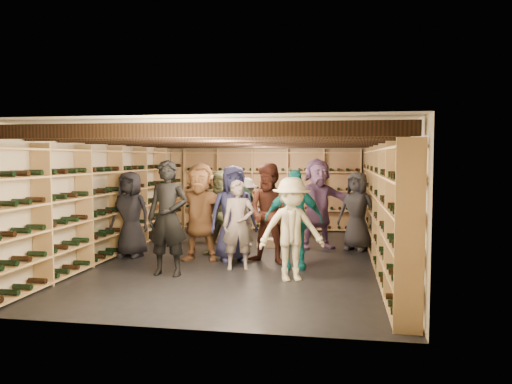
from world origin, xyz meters
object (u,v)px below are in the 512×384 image
object	(u,v)px
person_6	(233,214)
person_8	(271,214)
person_12	(357,211)
crate_stack_right	(296,227)
crate_loose	(269,243)
person_3	(292,229)
person_11	(317,203)
person_0	(131,214)
person_7	(238,225)
person_10	(233,209)
person_9	(245,212)
person_5	(200,212)
crate_stack_left	(220,223)
person_1	(168,218)
person_4	(294,219)
person_2	(222,214)

from	to	relation	value
person_6	person_8	xyz separation A→B (m)	(0.70, -0.07, 0.02)
person_8	person_12	distance (m)	2.28
crate_stack_right	crate_loose	bearing A→B (deg)	-109.73
crate_stack_right	person_3	world-z (taller)	person_3
person_11	person_0	bearing A→B (deg)	-178.76
person_0	person_7	size ratio (longest dim) A/B	1.08
person_6	person_12	bearing A→B (deg)	10.50
person_12	person_10	bearing A→B (deg)	-142.59
crate_loose	person_12	distance (m)	1.99
person_7	person_9	distance (m)	2.24
crate_stack_right	person_8	size ratio (longest dim) A/B	0.31
person_0	person_8	xyz separation A→B (m)	(2.77, -0.16, 0.08)
person_5	person_12	xyz separation A→B (m)	(2.93, 1.56, -0.10)
person_8	person_9	size ratio (longest dim) A/B	1.23
crate_stack_left	person_0	xyz separation A→B (m)	(-1.31, -1.95, 0.41)
person_1	person_11	xyz separation A→B (m)	(2.30, 2.85, 0.01)
person_4	person_8	distance (m)	0.55
crate_stack_left	person_11	size ratio (longest dim) A/B	0.44
person_3	person_10	bearing A→B (deg)	101.30
person_1	person_10	distance (m)	2.32
crate_loose	person_9	bearing A→B (deg)	-179.48
person_7	person_8	size ratio (longest dim) A/B	0.84
person_6	person_9	size ratio (longest dim) A/B	1.20
person_9	person_2	bearing A→B (deg)	-125.81
person_5	person_11	world-z (taller)	person_11
person_1	person_6	distance (m)	1.50
person_4	person_12	size ratio (longest dim) A/B	1.05
crate_loose	person_11	distance (m)	1.35
crate_loose	person_10	bearing A→B (deg)	-137.26
crate_stack_left	person_6	distance (m)	2.22
person_2	person_3	world-z (taller)	person_2
crate_stack_right	person_5	distance (m)	3.37
person_7	person_6	bearing A→B (deg)	95.37
crate_loose	person_9	size ratio (longest dim) A/B	0.34
person_9	person_10	world-z (taller)	person_10
crate_stack_left	crate_stack_right	size ratio (longest dim) A/B	1.50
person_10	person_5	bearing A→B (deg)	-130.04
person_7	person_2	bearing A→B (deg)	102.61
person_2	person_8	size ratio (longest dim) A/B	0.92
person_3	person_10	xyz separation A→B (m)	(-1.42, 2.25, 0.06)
person_1	person_3	distance (m)	2.04
person_8	person_9	distance (m)	1.85
person_8	person_12	xyz separation A→B (m)	(1.59, 1.62, -0.10)
person_0	person_1	bearing A→B (deg)	-40.85
crate_loose	person_2	bearing A→B (deg)	-123.71
person_1	person_12	world-z (taller)	person_1
person_3	person_4	distance (m)	0.88
person_0	person_10	distance (m)	2.05
crate_stack_right	person_12	bearing A→B (deg)	-44.63
person_1	person_3	world-z (taller)	person_1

